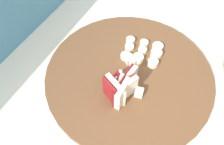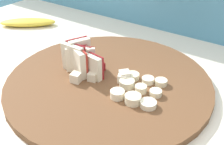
# 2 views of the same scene
# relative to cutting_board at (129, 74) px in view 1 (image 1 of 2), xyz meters

# --- Properties ---
(tile_backsplash) EXTENTS (2.40, 0.04, 1.30)m
(tile_backsplash) POSITION_rel_cutting_board_xyz_m (-0.04, 0.33, -0.25)
(tile_backsplash) COLOR #4C8EB2
(tile_backsplash) RESTS_ON ground
(cutting_board) EXTENTS (0.41, 0.41, 0.01)m
(cutting_board) POSITION_rel_cutting_board_xyz_m (0.00, 0.00, 0.00)
(cutting_board) COLOR brown
(cutting_board) RESTS_ON tiled_countertop
(apple_wedge_fan) EXTENTS (0.10, 0.07, 0.06)m
(apple_wedge_fan) POSITION_rel_cutting_board_xyz_m (-0.07, -0.01, 0.04)
(apple_wedge_fan) COLOR #B22D23
(apple_wedge_fan) RESTS_ON cutting_board
(apple_dice_pile) EXTENTS (0.10, 0.09, 0.02)m
(apple_dice_pile) POSITION_rel_cutting_board_xyz_m (-0.02, -0.00, 0.02)
(apple_dice_pile) COLOR beige
(apple_dice_pile) RESTS_ON cutting_board
(banana_slice_rows) EXTENTS (0.10, 0.11, 0.02)m
(banana_slice_rows) POSITION_rel_cutting_board_xyz_m (0.07, -0.01, 0.01)
(banana_slice_rows) COLOR white
(banana_slice_rows) RESTS_ON cutting_board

